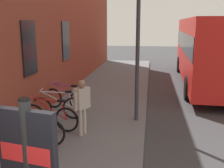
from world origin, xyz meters
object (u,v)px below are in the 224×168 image
object	(u,v)px
bicycle_nearest_sign	(31,131)
bicycle_mid_rack	(50,117)
bicycle_by_door	(14,148)
street_lamp	(138,17)
city_bus	(208,47)
bicycle_beside_lamp	(57,107)
bicycle_end_of_row	(66,99)
pedestrian_by_facade	(82,102)

from	to	relation	value
bicycle_nearest_sign	bicycle_mid_rack	xyz separation A→B (m)	(1.04, -0.10, 0.00)
bicycle_nearest_sign	bicycle_by_door	bearing A→B (deg)	-177.67
bicycle_nearest_sign	bicycle_mid_rack	world-z (taller)	same
street_lamp	city_bus	bearing A→B (deg)	-27.33
bicycle_nearest_sign	bicycle_beside_lamp	size ratio (longest dim) A/B	1.01
bicycle_by_door	bicycle_end_of_row	bearing A→B (deg)	1.09
pedestrian_by_facade	street_lamp	bearing A→B (deg)	-45.28
bicycle_mid_rack	bicycle_end_of_row	size ratio (longest dim) A/B	1.02
bicycle_mid_rack	pedestrian_by_facade	xyz separation A→B (m)	(-0.20, -1.00, 0.55)
bicycle_nearest_sign	bicycle_mid_rack	distance (m)	1.05
pedestrian_by_facade	street_lamp	size ratio (longest dim) A/B	0.29
bicycle_beside_lamp	bicycle_end_of_row	distance (m)	0.98
bicycle_nearest_sign	pedestrian_by_facade	bearing A→B (deg)	-52.58
bicycle_mid_rack	city_bus	bearing A→B (deg)	-36.98
bicycle_nearest_sign	pedestrian_by_facade	size ratio (longest dim) A/B	1.15
city_bus	pedestrian_by_facade	distance (m)	9.11
bicycle_beside_lamp	bicycle_end_of_row	world-z (taller)	same
bicycle_by_door	city_bus	size ratio (longest dim) A/B	0.17
bicycle_mid_rack	bicycle_nearest_sign	bearing A→B (deg)	174.60
pedestrian_by_facade	street_lamp	distance (m)	2.98
bicycle_by_door	city_bus	xyz separation A→B (m)	(9.56, -5.75, 1.41)
bicycle_mid_rack	pedestrian_by_facade	world-z (taller)	pedestrian_by_facade
city_bus	bicycle_beside_lamp	bearing A→B (deg)	138.98
bicycle_by_door	pedestrian_by_facade	size ratio (longest dim) A/B	1.15
bicycle_nearest_sign	pedestrian_by_facade	world-z (taller)	pedestrian_by_facade
bicycle_mid_rack	bicycle_end_of_row	world-z (taller)	same
bicycle_end_of_row	street_lamp	world-z (taller)	street_lamp
bicycle_by_door	bicycle_nearest_sign	distance (m)	0.95
bicycle_end_of_row	street_lamp	size ratio (longest dim) A/B	0.32
city_bus	street_lamp	distance (m)	7.32
bicycle_by_door	bicycle_beside_lamp	distance (m)	2.90
bicycle_by_door	bicycle_mid_rack	world-z (taller)	same
bicycle_end_of_row	pedestrian_by_facade	size ratio (longest dim) A/B	1.11
bicycle_mid_rack	pedestrian_by_facade	bearing A→B (deg)	-101.52
bicycle_beside_lamp	bicycle_end_of_row	bearing A→B (deg)	1.87
bicycle_by_door	bicycle_nearest_sign	size ratio (longest dim) A/B	1.00
bicycle_beside_lamp	city_bus	size ratio (longest dim) A/B	0.17
city_bus	bicycle_end_of_row	bearing A→B (deg)	134.28
pedestrian_by_facade	street_lamp	xyz separation A→B (m)	(1.38, -1.39, 2.25)
bicycle_nearest_sign	city_bus	xyz separation A→B (m)	(8.60, -5.79, 1.41)
bicycle_nearest_sign	bicycle_end_of_row	distance (m)	2.92
bicycle_beside_lamp	city_bus	xyz separation A→B (m)	(6.66, -5.79, 1.41)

